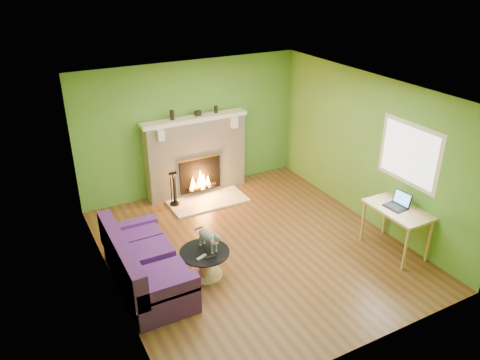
% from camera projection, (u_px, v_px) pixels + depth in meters
% --- Properties ---
extents(floor, '(5.00, 5.00, 0.00)m').
position_uv_depth(floor, '(254.00, 247.00, 7.67)').
color(floor, brown).
rests_on(floor, ground).
extents(ceiling, '(5.00, 5.00, 0.00)m').
position_uv_depth(ceiling, '(256.00, 92.00, 6.54)').
color(ceiling, white).
rests_on(ceiling, wall_back).
extents(wall_back, '(5.00, 0.00, 5.00)m').
position_uv_depth(wall_back, '(191.00, 128.00, 9.10)').
color(wall_back, '#53822A').
rests_on(wall_back, floor).
extents(wall_front, '(5.00, 0.00, 5.00)m').
position_uv_depth(wall_front, '(368.00, 261.00, 5.11)').
color(wall_front, '#53822A').
rests_on(wall_front, floor).
extents(wall_left, '(0.00, 5.00, 5.00)m').
position_uv_depth(wall_left, '(106.00, 210.00, 6.15)').
color(wall_left, '#53822A').
rests_on(wall_left, floor).
extents(wall_right, '(0.00, 5.00, 5.00)m').
position_uv_depth(wall_right, '(368.00, 150.00, 8.06)').
color(wall_right, '#53822A').
rests_on(wall_right, floor).
extents(window_frame, '(0.00, 1.20, 1.20)m').
position_uv_depth(window_frame, '(409.00, 154.00, 7.23)').
color(window_frame, silver).
rests_on(window_frame, wall_right).
extents(window_pane, '(0.00, 1.06, 1.06)m').
position_uv_depth(window_pane, '(409.00, 154.00, 7.23)').
color(window_pane, white).
rests_on(window_pane, wall_right).
extents(fireplace, '(2.10, 0.46, 1.58)m').
position_uv_depth(fireplace, '(196.00, 156.00, 9.18)').
color(fireplace, beige).
rests_on(fireplace, floor).
extents(hearth, '(1.50, 0.75, 0.03)m').
position_uv_depth(hearth, '(208.00, 201.00, 9.09)').
color(hearth, beige).
rests_on(hearth, floor).
extents(mantel, '(2.10, 0.28, 0.08)m').
position_uv_depth(mantel, '(195.00, 119.00, 8.83)').
color(mantel, silver).
rests_on(mantel, fireplace).
extents(sofa, '(0.87, 1.88, 0.84)m').
position_uv_depth(sofa, '(144.00, 266.00, 6.67)').
color(sofa, '#4B1A64').
rests_on(sofa, floor).
extents(coffee_table, '(0.74, 0.74, 0.42)m').
position_uv_depth(coffee_table, '(205.00, 262.00, 6.90)').
color(coffee_table, '#D5B873').
rests_on(coffee_table, floor).
extents(desk, '(0.60, 1.04, 0.77)m').
position_uv_depth(desk, '(398.00, 214.00, 7.31)').
color(desk, '#D5B873').
rests_on(desk, floor).
extents(cat, '(0.33, 0.60, 0.35)m').
position_uv_depth(cat, '(208.00, 238.00, 6.82)').
color(cat, slate).
rests_on(cat, coffee_table).
extents(remote_silver, '(0.17, 0.11, 0.02)m').
position_uv_depth(remote_silver, '(202.00, 257.00, 6.68)').
color(remote_silver, gray).
rests_on(remote_silver, coffee_table).
extents(remote_black, '(0.16, 0.04, 0.02)m').
position_uv_depth(remote_black, '(211.00, 257.00, 6.69)').
color(remote_black, black).
rests_on(remote_black, coffee_table).
extents(laptop, '(0.31, 0.35, 0.24)m').
position_uv_depth(laptop, '(396.00, 201.00, 7.25)').
color(laptop, black).
rests_on(laptop, desk).
extents(fire_tools, '(0.18, 0.18, 0.68)m').
position_uv_depth(fire_tools, '(174.00, 188.00, 8.79)').
color(fire_tools, black).
rests_on(fire_tools, hearth).
extents(mantel_vase_left, '(0.08, 0.08, 0.18)m').
position_uv_depth(mantel_vase_left, '(172.00, 115.00, 8.61)').
color(mantel_vase_left, black).
rests_on(mantel_vase_left, mantel).
extents(mantel_vase_right, '(0.07, 0.07, 0.14)m').
position_uv_depth(mantel_vase_right, '(216.00, 109.00, 9.00)').
color(mantel_vase_right, black).
rests_on(mantel_vase_right, mantel).
extents(mantel_box, '(0.12, 0.08, 0.10)m').
position_uv_depth(mantel_box, '(198.00, 113.00, 8.85)').
color(mantel_box, black).
rests_on(mantel_box, mantel).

